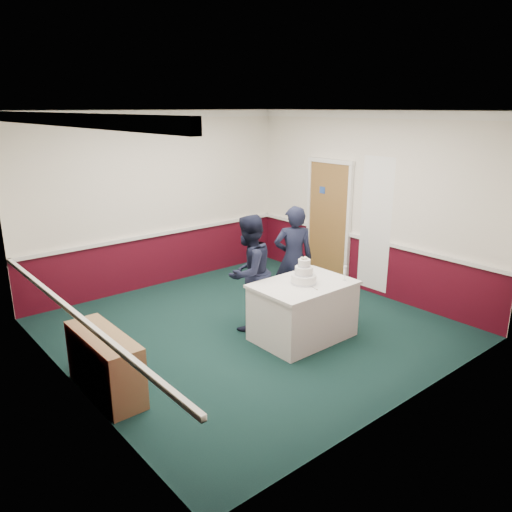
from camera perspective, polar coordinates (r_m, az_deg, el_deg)
ground at (r=7.22m, az=-0.59°, el=-8.24°), size 5.00×5.00×0.00m
room_shell at (r=7.16m, az=-3.28°, el=8.02°), size 5.00×5.00×3.00m
sideboard at (r=5.81m, az=-16.85°, el=-11.68°), size 0.41×1.20×0.70m
cake_table at (r=6.82m, az=5.38°, el=-6.18°), size 1.32×0.92×0.79m
wedding_cake at (r=6.64m, az=5.50°, el=-2.20°), size 0.35×0.35×0.36m
cake_knife at (r=6.53m, az=6.53°, el=-3.58°), size 0.07×0.22×0.00m
champagne_flute at (r=6.81m, az=10.14°, el=-1.67°), size 0.05×0.05×0.21m
person_man at (r=6.96m, az=-0.82°, el=-1.91°), size 0.93×0.81×1.64m
person_woman at (r=7.61m, az=4.30°, el=-0.33°), size 0.72×0.67×1.64m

